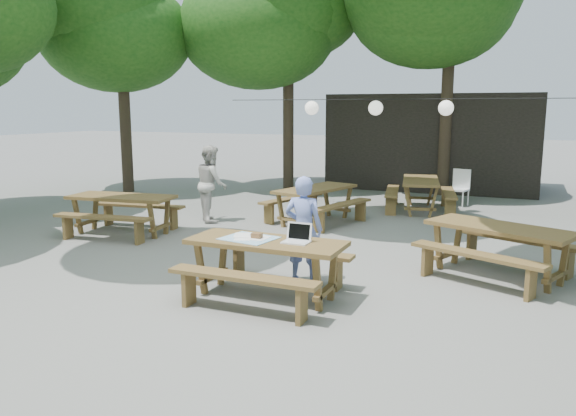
# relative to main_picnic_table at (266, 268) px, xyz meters

# --- Properties ---
(ground) EXTENTS (80.00, 80.00, 0.00)m
(ground) POSITION_rel_main_picnic_table_xyz_m (-0.19, 0.78, -0.39)
(ground) COLOR #60605C
(ground) RESTS_ON ground
(pavilion) EXTENTS (6.00, 3.00, 2.80)m
(pavilion) POSITION_rel_main_picnic_table_xyz_m (0.31, 11.28, 1.01)
(pavilion) COLOR black
(pavilion) RESTS_ON ground
(main_picnic_table) EXTENTS (2.00, 1.58, 0.75)m
(main_picnic_table) POSITION_rel_main_picnic_table_xyz_m (0.00, 0.00, 0.00)
(main_picnic_table) COLOR brown
(main_picnic_table) RESTS_ON ground
(picnic_table_nw) EXTENTS (2.08, 1.80, 0.75)m
(picnic_table_nw) POSITION_rel_main_picnic_table_xyz_m (-4.13, 2.22, 0.00)
(picnic_table_nw) COLOR brown
(picnic_table_nw) RESTS_ON ground
(picnic_table_ne) EXTENTS (2.36, 2.19, 0.75)m
(picnic_table_ne) POSITION_rel_main_picnic_table_xyz_m (2.68, 2.10, 0.00)
(picnic_table_ne) COLOR brown
(picnic_table_ne) RESTS_ON ground
(picnic_table_far_w) EXTENTS (2.05, 2.27, 0.75)m
(picnic_table_far_w) POSITION_rel_main_picnic_table_xyz_m (-1.10, 4.72, 0.00)
(picnic_table_far_w) COLOR brown
(picnic_table_far_w) RESTS_ON ground
(picnic_table_far_e) EXTENTS (1.91, 2.16, 0.75)m
(picnic_table_far_e) POSITION_rel_main_picnic_table_xyz_m (0.69, 6.99, 0.00)
(picnic_table_far_e) COLOR brown
(picnic_table_far_e) RESTS_ON ground
(woman) EXTENTS (0.57, 0.40, 1.49)m
(woman) POSITION_rel_main_picnic_table_xyz_m (0.18, 0.83, 0.36)
(woman) COLOR #7C8FE1
(woman) RESTS_ON ground
(second_person) EXTENTS (0.98, 1.00, 1.63)m
(second_person) POSITION_rel_main_picnic_table_xyz_m (-3.22, 4.02, 0.43)
(second_person) COLOR beige
(second_person) RESTS_ON ground
(plastic_chair) EXTENTS (0.53, 0.53, 0.90)m
(plastic_chair) POSITION_rel_main_picnic_table_xyz_m (1.43, 8.09, -0.13)
(plastic_chair) COLOR white
(plastic_chair) RESTS_ON ground
(laptop) EXTENTS (0.33, 0.26, 0.24)m
(laptop) POSITION_rel_main_picnic_table_xyz_m (0.40, 0.06, 0.42)
(laptop) COLOR white
(laptop) RESTS_ON main_picnic_table
(tabletop_clutter) EXTENTS (0.73, 0.65, 0.08)m
(tabletop_clutter) POSITION_rel_main_picnic_table_xyz_m (-0.23, 0.01, 0.37)
(tabletop_clutter) COLOR #3A98C7
(tabletop_clutter) RESTS_ON main_picnic_table
(paper_lanterns) EXTENTS (9.00, 0.34, 0.38)m
(paper_lanterns) POSITION_rel_main_picnic_table_xyz_m (-0.37, 6.78, 2.02)
(paper_lanterns) COLOR black
(paper_lanterns) RESTS_ON ground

